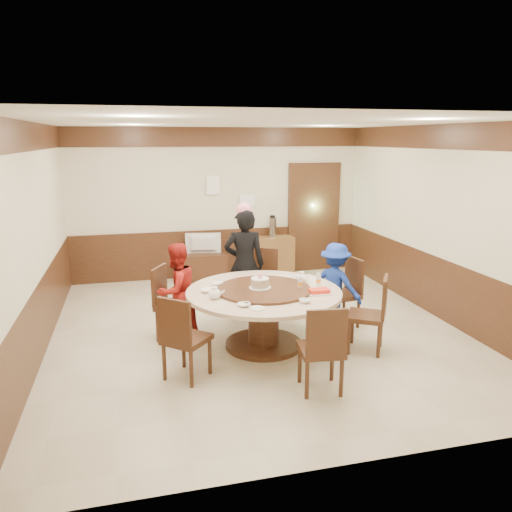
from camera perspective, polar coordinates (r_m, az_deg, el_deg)
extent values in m
plane|color=beige|center=(6.99, 0.15, -8.55)|extent=(6.00, 6.00, 0.00)
plane|color=white|center=(6.49, 0.17, 15.05)|extent=(6.00, 6.00, 0.00)
cube|color=beige|center=(9.50, -4.31, 6.00)|extent=(5.50, 0.04, 2.80)
cube|color=beige|center=(3.85, 11.23, -5.20)|extent=(5.50, 0.04, 2.80)
cube|color=beige|center=(6.51, -24.04, 1.49)|extent=(0.04, 6.00, 2.80)
cube|color=beige|center=(7.74, 20.35, 3.53)|extent=(0.04, 6.00, 2.80)
cube|color=#3E2213|center=(6.84, 0.15, -5.05)|extent=(5.50, 6.00, 0.90)
cube|color=#3E2213|center=(6.49, 0.16, 13.50)|extent=(5.50, 6.00, 0.35)
cube|color=#3E2213|center=(10.00, 6.60, 4.29)|extent=(1.05, 0.08, 2.18)
cube|color=#89D59D|center=(10.02, 6.56, 4.31)|extent=(0.88, 0.02, 2.05)
cylinder|color=#3E2213|center=(6.50, 0.87, -10.02)|extent=(0.97, 0.97, 0.06)
cylinder|color=#3E2213|center=(6.38, 0.88, -7.34)|extent=(0.39, 0.39, 0.65)
cylinder|color=beige|center=(6.26, 0.89, -4.17)|extent=(1.95, 1.95, 0.05)
cylinder|color=#3E2213|center=(6.24, 0.89, -3.82)|extent=(1.19, 1.19, 0.03)
cube|color=#3E2213|center=(7.15, 9.68, -4.42)|extent=(0.51, 0.51, 0.06)
cube|color=#3E2213|center=(7.18, 11.16, -2.14)|extent=(0.11, 0.42, 0.50)
cube|color=#3E2213|center=(7.22, 9.60, -6.23)|extent=(0.36, 0.36, 0.42)
cube|color=#3E2213|center=(7.55, 0.63, -3.25)|extent=(0.59, 0.59, 0.06)
cube|color=#3E2213|center=(7.68, 0.98, -0.88)|extent=(0.39, 0.23, 0.50)
cube|color=#3E2213|center=(7.63, 0.63, -4.98)|extent=(0.36, 0.36, 0.42)
cube|color=#3E2213|center=(6.70, -9.24, -5.62)|extent=(0.59, 0.59, 0.06)
cube|color=#3E2213|center=(6.70, -10.99, -3.27)|extent=(0.23, 0.39, 0.50)
cube|color=#3E2213|center=(6.78, -9.17, -7.54)|extent=(0.36, 0.36, 0.42)
cube|color=#3E2213|center=(5.61, -7.94, -9.39)|extent=(0.62, 0.62, 0.06)
cube|color=#3E2213|center=(5.36, -9.35, -7.46)|extent=(0.34, 0.31, 0.50)
cube|color=#3E2213|center=(5.71, -7.86, -11.61)|extent=(0.36, 0.36, 0.42)
cube|color=#3E2213|center=(5.34, 7.40, -10.58)|extent=(0.49, 0.49, 0.06)
cube|color=#3E2213|center=(5.05, 8.08, -8.73)|extent=(0.42, 0.09, 0.50)
cube|color=#3E2213|center=(5.44, 7.32, -12.89)|extent=(0.36, 0.36, 0.42)
cube|color=#3E2213|center=(6.38, 12.46, -6.75)|extent=(0.61, 0.61, 0.06)
cube|color=#3E2213|center=(6.28, 14.49, -4.58)|extent=(0.25, 0.38, 0.50)
cube|color=#3E2213|center=(6.46, 12.35, -8.75)|extent=(0.36, 0.36, 0.42)
imported|color=black|center=(7.26, -1.33, -0.96)|extent=(0.65, 0.49, 1.62)
imported|color=#9F1A15|center=(6.67, -9.05, -3.97)|extent=(0.79, 0.76, 1.28)
imported|color=#18349D|center=(7.07, 9.03, -3.32)|extent=(0.85, 0.87, 1.20)
cylinder|color=white|center=(6.24, 0.45, -3.62)|extent=(0.28, 0.28, 0.01)
cylinder|color=tan|center=(6.22, 0.45, -3.12)|extent=(0.22, 0.22, 0.10)
cylinder|color=white|center=(6.21, 0.45, -2.60)|extent=(0.22, 0.22, 0.01)
sphere|color=pink|center=(6.20, 0.45, -2.27)|extent=(0.06, 0.06, 0.06)
ellipsoid|color=white|center=(5.94, -4.75, -4.32)|extent=(0.17, 0.15, 0.13)
ellipsoid|color=white|center=(6.59, 5.22, -2.52)|extent=(0.17, 0.15, 0.13)
imported|color=white|center=(6.48, -4.41, -3.20)|extent=(0.14, 0.14, 0.03)
imported|color=white|center=(5.81, 5.59, -5.14)|extent=(0.14, 0.14, 0.04)
imported|color=white|center=(5.66, -1.37, -5.60)|extent=(0.15, 0.15, 0.04)
imported|color=white|center=(6.30, 6.75, -3.70)|extent=(0.12, 0.12, 0.04)
imported|color=white|center=(6.20, -5.60, -3.96)|extent=(0.16, 0.16, 0.04)
cylinder|color=white|center=(5.59, 0.13, -5.99)|extent=(0.18, 0.18, 0.01)
cylinder|color=white|center=(6.83, 3.46, -2.41)|extent=(0.18, 0.18, 0.01)
cube|color=white|center=(6.15, 7.20, -4.24)|extent=(0.30, 0.20, 0.02)
cube|color=red|center=(6.15, 7.21, -3.96)|extent=(0.24, 0.15, 0.04)
cylinder|color=white|center=(6.29, 5.07, -3.11)|extent=(0.06, 0.06, 0.16)
cylinder|color=white|center=(6.44, 7.14, -2.77)|extent=(0.06, 0.06, 0.16)
cube|color=#3E2213|center=(9.42, -6.01, -1.22)|extent=(0.85, 0.45, 0.50)
imported|color=gray|center=(9.32, -6.07, 1.40)|extent=(0.67, 0.20, 0.38)
cube|color=brown|center=(9.69, 1.87, 0.02)|extent=(0.80, 0.40, 0.75)
cylinder|color=silver|center=(9.58, 1.88, 3.31)|extent=(0.15, 0.15, 0.38)
cube|color=white|center=(9.40, -4.91, 8.06)|extent=(0.25, 0.00, 0.35)
cube|color=white|center=(9.56, -1.00, 6.39)|extent=(0.30, 0.00, 0.22)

